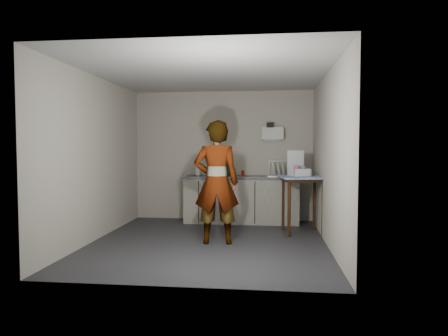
# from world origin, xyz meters

# --- Properties ---
(ground) EXTENTS (4.00, 4.00, 0.00)m
(ground) POSITION_xyz_m (0.00, 0.00, 0.00)
(ground) COLOR #25262A
(ground) RESTS_ON ground
(wall_back) EXTENTS (3.60, 0.02, 2.60)m
(wall_back) POSITION_xyz_m (0.00, 1.99, 1.30)
(wall_back) COLOR beige
(wall_back) RESTS_ON ground
(wall_right) EXTENTS (0.02, 4.00, 2.60)m
(wall_right) POSITION_xyz_m (1.79, 0.00, 1.30)
(wall_right) COLOR beige
(wall_right) RESTS_ON ground
(wall_left) EXTENTS (0.02, 4.00, 2.60)m
(wall_left) POSITION_xyz_m (-1.79, 0.00, 1.30)
(wall_left) COLOR beige
(wall_left) RESTS_ON ground
(ceiling) EXTENTS (3.60, 4.00, 0.01)m
(ceiling) POSITION_xyz_m (0.00, 0.00, 2.60)
(ceiling) COLOR silver
(ceiling) RESTS_ON wall_back
(kitchen_counter) EXTENTS (2.24, 0.62, 0.91)m
(kitchen_counter) POSITION_xyz_m (0.40, 1.70, 0.43)
(kitchen_counter) COLOR black
(kitchen_counter) RESTS_ON ground
(wall_shelf) EXTENTS (0.42, 0.18, 0.37)m
(wall_shelf) POSITION_xyz_m (1.00, 1.92, 1.75)
(wall_shelf) COLOR white
(wall_shelf) RESTS_ON ground
(side_table) EXTENTS (0.86, 0.86, 0.98)m
(side_table) POSITION_xyz_m (1.50, 0.82, 0.86)
(side_table) COLOR #3D1C0E
(side_table) RESTS_ON ground
(standing_man) EXTENTS (0.73, 0.53, 1.88)m
(standing_man) POSITION_xyz_m (0.13, -0.05, 0.94)
(standing_man) COLOR #B2A593
(standing_man) RESTS_ON ground
(soap_bottle) EXTENTS (0.17, 0.18, 0.33)m
(soap_bottle) POSITION_xyz_m (0.16, 1.69, 1.07)
(soap_bottle) COLOR black
(soap_bottle) RESTS_ON kitchen_counter
(soda_can) EXTENTS (0.06, 0.06, 0.11)m
(soda_can) POSITION_xyz_m (0.43, 1.68, 0.97)
(soda_can) COLOR red
(soda_can) RESTS_ON kitchen_counter
(dark_bottle) EXTENTS (0.06, 0.06, 0.22)m
(dark_bottle) POSITION_xyz_m (0.07, 1.69, 1.02)
(dark_bottle) COLOR black
(dark_bottle) RESTS_ON kitchen_counter
(paper_towel) EXTENTS (0.14, 0.14, 0.25)m
(paper_towel) POSITION_xyz_m (-0.47, 1.71, 1.03)
(paper_towel) COLOR black
(paper_towel) RESTS_ON kitchen_counter
(dish_rack) EXTENTS (0.44, 0.33, 0.31)m
(dish_rack) POSITION_xyz_m (1.12, 1.71, 0.98)
(dish_rack) COLOR white
(dish_rack) RESTS_ON kitchen_counter
(bakery_box) EXTENTS (0.40, 0.40, 0.43)m
(bakery_box) POSITION_xyz_m (1.44, 0.90, 1.08)
(bakery_box) COLOR white
(bakery_box) RESTS_ON side_table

